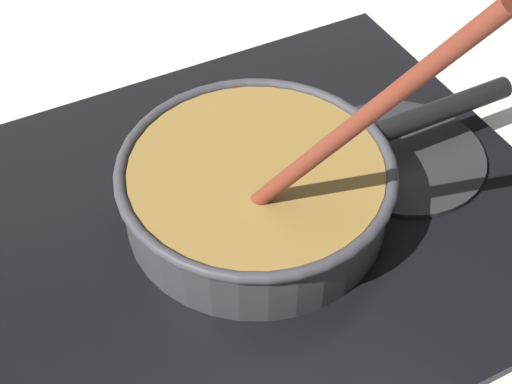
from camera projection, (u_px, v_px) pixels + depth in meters
hob_plate at (256, 218)px, 0.72m from camera, size 0.56×0.48×0.01m
burner_ring at (256, 211)px, 0.71m from camera, size 0.18×0.18×0.01m
spare_burner at (402, 156)px, 0.76m from camera, size 0.17×0.17×0.01m
cooking_pan at (259, 187)px, 0.69m from camera, size 0.42×0.29×0.30m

